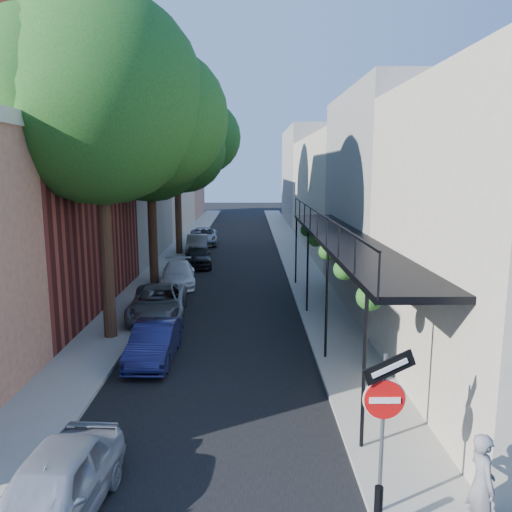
{
  "coord_description": "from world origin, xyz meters",
  "views": [
    {
      "loc": [
        0.99,
        -6.49,
        5.81
      ],
      "look_at": [
        1.21,
        10.62,
        2.8
      ],
      "focal_mm": 35.0,
      "sensor_mm": 36.0,
      "label": 1
    }
  ],
  "objects_px": {
    "oak_mid": "(158,142)",
    "parked_car_d": "(178,274)",
    "oak_near": "(115,103)",
    "parked_car_a": "(52,491)",
    "bollard": "(378,510)",
    "parked_car_f": "(197,245)",
    "parked_car_g": "(203,236)",
    "sign_post": "(384,406)",
    "parked_car_b": "(154,342)",
    "parked_car_c": "(158,303)",
    "parked_car_e": "(198,255)",
    "oak_far": "(183,131)",
    "pedestrian": "(482,484)"
  },
  "relations": [
    {
      "from": "oak_mid",
      "to": "parked_car_d",
      "type": "xyz_separation_m",
      "value": [
        0.82,
        -0.18,
        -6.47
      ]
    },
    {
      "from": "oak_near",
      "to": "parked_car_a",
      "type": "height_order",
      "value": "oak_near"
    },
    {
      "from": "bollard",
      "to": "parked_car_f",
      "type": "height_order",
      "value": "parked_car_f"
    },
    {
      "from": "oak_near",
      "to": "parked_car_g",
      "type": "xyz_separation_m",
      "value": [
        0.77,
        21.58,
        -7.24
      ]
    },
    {
      "from": "sign_post",
      "to": "parked_car_b",
      "type": "distance_m",
      "value": 8.86
    },
    {
      "from": "parked_car_c",
      "to": "parked_car_g",
      "type": "height_order",
      "value": "parked_car_g"
    },
    {
      "from": "parked_car_e",
      "to": "sign_post",
      "type": "bearing_deg",
      "value": -82.82
    },
    {
      "from": "oak_mid",
      "to": "parked_car_c",
      "type": "distance_m",
      "value": 8.7
    },
    {
      "from": "sign_post",
      "to": "parked_car_e",
      "type": "distance_m",
      "value": 22.72
    },
    {
      "from": "parked_car_a",
      "to": "oak_mid",
      "type": "bearing_deg",
      "value": 98.4
    },
    {
      "from": "parked_car_f",
      "to": "parked_car_g",
      "type": "bearing_deg",
      "value": 86.51
    },
    {
      "from": "oak_mid",
      "to": "parked_car_c",
      "type": "bearing_deg",
      "value": -81.99
    },
    {
      "from": "parked_car_e",
      "to": "oak_near",
      "type": "bearing_deg",
      "value": -101.86
    },
    {
      "from": "parked_car_c",
      "to": "parked_car_f",
      "type": "xyz_separation_m",
      "value": [
        0.0,
        14.84,
        0.02
      ]
    },
    {
      "from": "sign_post",
      "to": "oak_far",
      "type": "height_order",
      "value": "oak_far"
    },
    {
      "from": "parked_car_b",
      "to": "parked_car_f",
      "type": "relative_size",
      "value": 0.88
    },
    {
      "from": "parked_car_b",
      "to": "oak_mid",
      "type": "bearing_deg",
      "value": 99.07
    },
    {
      "from": "parked_car_a",
      "to": "parked_car_g",
      "type": "distance_m",
      "value": 30.95
    },
    {
      "from": "pedestrian",
      "to": "parked_car_d",
      "type": "bearing_deg",
      "value": 21.16
    },
    {
      "from": "oak_mid",
      "to": "parked_car_g",
      "type": "bearing_deg",
      "value": 86.56
    },
    {
      "from": "parked_car_g",
      "to": "pedestrian",
      "type": "xyz_separation_m",
      "value": [
        7.2,
        -31.34,
        0.32
      ]
    },
    {
      "from": "bollard",
      "to": "parked_car_f",
      "type": "distance_m",
      "value": 27.34
    },
    {
      "from": "bollard",
      "to": "parked_car_g",
      "type": "height_order",
      "value": "parked_car_g"
    },
    {
      "from": "parked_car_d",
      "to": "parked_car_e",
      "type": "relative_size",
      "value": 1.04
    },
    {
      "from": "pedestrian",
      "to": "parked_car_g",
      "type": "bearing_deg",
      "value": 11.8
    },
    {
      "from": "parked_car_a",
      "to": "parked_car_b",
      "type": "distance_m",
      "value": 7.19
    },
    {
      "from": "parked_car_e",
      "to": "parked_car_f",
      "type": "height_order",
      "value": "parked_car_e"
    },
    {
      "from": "parked_car_g",
      "to": "pedestrian",
      "type": "height_order",
      "value": "pedestrian"
    },
    {
      "from": "oak_mid",
      "to": "parked_car_e",
      "type": "bearing_deg",
      "value": 74.83
    },
    {
      "from": "sign_post",
      "to": "parked_car_g",
      "type": "relative_size",
      "value": 0.65
    },
    {
      "from": "oak_far",
      "to": "parked_car_g",
      "type": "relative_size",
      "value": 2.6
    },
    {
      "from": "parked_car_f",
      "to": "parked_car_a",
      "type": "bearing_deg",
      "value": -92.7
    },
    {
      "from": "parked_car_f",
      "to": "parked_car_g",
      "type": "height_order",
      "value": "parked_car_f"
    },
    {
      "from": "parked_car_d",
      "to": "parked_car_e",
      "type": "xyz_separation_m",
      "value": [
        0.48,
        4.98,
        0.08
      ]
    },
    {
      "from": "oak_mid",
      "to": "pedestrian",
      "type": "bearing_deg",
      "value": -65.66
    },
    {
      "from": "sign_post",
      "to": "parked_car_f",
      "type": "height_order",
      "value": "sign_post"
    },
    {
      "from": "parked_car_d",
      "to": "parked_car_a",
      "type": "bearing_deg",
      "value": -96.49
    },
    {
      "from": "bollard",
      "to": "oak_near",
      "type": "relative_size",
      "value": 0.07
    },
    {
      "from": "bollard",
      "to": "parked_car_b",
      "type": "xyz_separation_m",
      "value": [
        -4.93,
        7.57,
        0.06
      ]
    },
    {
      "from": "bollard",
      "to": "parked_car_d",
      "type": "bearing_deg",
      "value": 107.7
    },
    {
      "from": "parked_car_g",
      "to": "parked_car_e",
      "type": "bearing_deg",
      "value": -91.24
    },
    {
      "from": "parked_car_b",
      "to": "parked_car_d",
      "type": "bearing_deg",
      "value": 94.58
    },
    {
      "from": "oak_mid",
      "to": "parked_car_f",
      "type": "xyz_separation_m",
      "value": [
        0.82,
        9.03,
        -6.4
      ]
    },
    {
      "from": "parked_car_f",
      "to": "oak_far",
      "type": "bearing_deg",
      "value": 175.57
    },
    {
      "from": "parked_car_g",
      "to": "parked_car_d",
      "type": "bearing_deg",
      "value": -94.37
    },
    {
      "from": "oak_near",
      "to": "parked_car_e",
      "type": "relative_size",
      "value": 2.95
    },
    {
      "from": "oak_near",
      "to": "parked_car_a",
      "type": "relative_size",
      "value": 3.11
    },
    {
      "from": "oak_mid",
      "to": "pedestrian",
      "type": "distance_m",
      "value": 20.39
    },
    {
      "from": "bollard",
      "to": "parked_car_e",
      "type": "relative_size",
      "value": 0.21
    },
    {
      "from": "parked_car_a",
      "to": "oak_near",
      "type": "bearing_deg",
      "value": 101.38
    }
  ]
}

